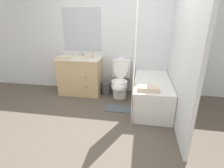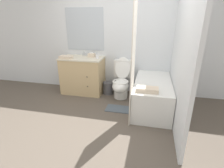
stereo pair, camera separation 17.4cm
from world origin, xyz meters
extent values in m
plane|color=brown|center=(0.00, 0.00, 0.00)|extent=(14.00, 14.00, 0.00)
cube|color=silver|center=(0.00, 1.65, 1.25)|extent=(8.00, 0.05, 2.50)
cube|color=#B2BCC6|center=(-0.74, 1.62, 1.42)|extent=(0.89, 0.01, 0.93)
cube|color=silver|center=(1.24, 0.81, 1.25)|extent=(0.05, 2.63, 2.50)
cube|color=tan|center=(-0.74, 1.35, 0.40)|extent=(0.94, 0.55, 0.81)
cube|color=beige|center=(-0.74, 1.35, 0.82)|extent=(0.96, 0.57, 0.03)
cylinder|color=white|center=(-0.74, 1.35, 0.78)|extent=(0.35, 0.35, 0.10)
sphere|color=#382D23|center=(-0.53, 1.06, 0.49)|extent=(0.02, 0.02, 0.02)
sphere|color=#382D23|center=(-0.53, 1.06, 0.27)|extent=(0.02, 0.02, 0.02)
cylinder|color=silver|center=(-0.74, 1.56, 0.86)|extent=(0.04, 0.04, 0.04)
cylinder|color=silver|center=(-0.74, 1.52, 0.92)|extent=(0.02, 0.11, 0.09)
cylinder|color=silver|center=(-0.79, 1.56, 0.86)|extent=(0.03, 0.03, 0.04)
cylinder|color=silver|center=(-0.68, 1.56, 0.86)|extent=(0.03, 0.03, 0.04)
cylinder|color=white|center=(0.19, 1.23, 0.11)|extent=(0.30, 0.30, 0.22)
ellipsoid|color=white|center=(0.19, 1.17, 0.30)|extent=(0.35, 0.51, 0.26)
torus|color=white|center=(0.19, 1.17, 0.40)|extent=(0.35, 0.35, 0.04)
cube|color=white|center=(0.19, 1.52, 0.60)|extent=(0.41, 0.18, 0.40)
ellipsoid|color=white|center=(0.19, 1.40, 0.64)|extent=(0.33, 0.15, 0.48)
cube|color=white|center=(0.87, 0.93, 0.28)|extent=(0.68, 1.40, 0.55)
cube|color=#A8ADAE|center=(0.87, 0.93, 0.55)|extent=(0.56, 1.28, 0.01)
cube|color=silver|center=(0.51, 0.42, 1.02)|extent=(0.01, 0.47, 2.02)
cylinder|color=#4C4C51|center=(-0.14, 1.37, 0.14)|extent=(0.22, 0.22, 0.28)
cube|color=beige|center=(-0.54, 1.46, 0.88)|extent=(0.15, 0.11, 0.08)
ellipsoid|color=white|center=(-0.54, 1.46, 0.93)|extent=(0.07, 0.03, 0.03)
cylinder|color=silver|center=(-0.36, 1.31, 0.89)|extent=(0.07, 0.07, 0.10)
cylinder|color=silver|center=(-0.36, 1.31, 0.96)|extent=(0.04, 0.04, 0.03)
cube|color=beige|center=(-1.04, 1.18, 0.87)|extent=(0.27, 0.17, 0.06)
cube|color=beige|center=(0.77, 0.40, 0.59)|extent=(0.36, 0.18, 0.07)
cube|color=#4C5660|center=(0.26, 0.69, 0.01)|extent=(0.52, 0.28, 0.02)
camera|label=1|loc=(0.62, -2.32, 1.70)|focal=28.00mm
camera|label=2|loc=(0.79, -2.28, 1.70)|focal=28.00mm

